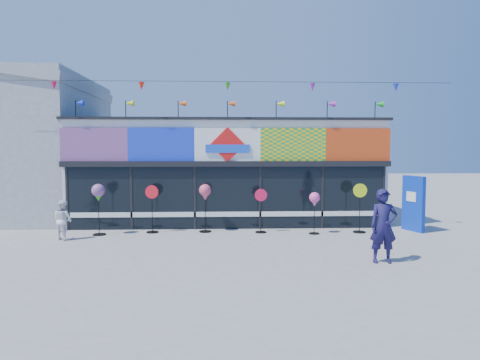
{
  "coord_description": "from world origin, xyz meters",
  "views": [
    {
      "loc": [
        -0.17,
        -12.18,
        2.9
      ],
      "look_at": [
        0.4,
        2.0,
        1.9
      ],
      "focal_mm": 32.0,
      "sensor_mm": 36.0,
      "label": 1
    }
  ],
  "objects": [
    {
      "name": "spinner_1",
      "position": [
        -2.66,
        2.82,
        0.88
      ],
      "size": [
        0.47,
        0.43,
        1.67
      ],
      "color": "black",
      "rests_on": "ground"
    },
    {
      "name": "spinner_3",
      "position": [
        1.16,
        2.66,
        0.82
      ],
      "size": [
        0.43,
        0.39,
        1.54
      ],
      "color": "black",
      "rests_on": "ground"
    },
    {
      "name": "kite_shop",
      "position": [
        0.0,
        5.94,
        2.05
      ],
      "size": [
        16.0,
        5.7,
        5.31
      ],
      "color": "white",
      "rests_on": "ground"
    },
    {
      "name": "blue_sign",
      "position": [
        6.64,
        2.74,
        1.0
      ],
      "size": [
        0.46,
        0.99,
        1.98
      ],
      "rotation": [
        0.0,
        0.0,
        0.33
      ],
      "color": "#0C34BA",
      "rests_on": "ground"
    },
    {
      "name": "ground",
      "position": [
        0.0,
        0.0,
        0.0
      ],
      "size": [
        80.0,
        80.0,
        0.0
      ],
      "primitive_type": "plane",
      "color": "gray",
      "rests_on": "ground"
    },
    {
      "name": "spinner_0",
      "position": [
        -4.41,
        2.45,
        1.4
      ],
      "size": [
        0.44,
        0.44,
        1.75
      ],
      "color": "black",
      "rests_on": "ground"
    },
    {
      "name": "spinner_5",
      "position": [
        4.63,
        2.54,
        0.91
      ],
      "size": [
        0.48,
        0.44,
        1.73
      ],
      "color": "black",
      "rests_on": "ground"
    },
    {
      "name": "spinner_4",
      "position": [
        2.99,
        2.35,
        1.16
      ],
      "size": [
        0.37,
        0.37,
        1.45
      ],
      "color": "black",
      "rests_on": "ground"
    },
    {
      "name": "child",
      "position": [
        -5.36,
        1.74,
        0.64
      ],
      "size": [
        0.72,
        0.62,
        1.29
      ],
      "primitive_type": "imported",
      "rotation": [
        0.0,
        0.0,
        2.62
      ],
      "color": "white",
      "rests_on": "ground"
    },
    {
      "name": "spinner_2",
      "position": [
        -0.8,
        2.85,
        1.36
      ],
      "size": [
        0.43,
        0.43,
        1.7
      ],
      "color": "black",
      "rests_on": "ground"
    },
    {
      "name": "adult_man",
      "position": [
        3.95,
        -1.48,
        0.95
      ],
      "size": [
        0.71,
        0.48,
        1.91
      ],
      "primitive_type": "imported",
      "rotation": [
        0.0,
        0.0,
        -0.04
      ],
      "color": "#181441",
      "rests_on": "ground"
    }
  ]
}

